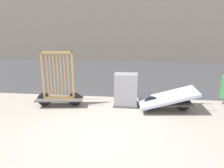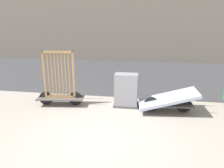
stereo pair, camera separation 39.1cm
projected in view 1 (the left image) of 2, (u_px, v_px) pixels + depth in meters
name	position (u px, v px, depth m)	size (l,w,h in m)	color
ground_plane	(103.00, 140.00, 5.61)	(60.00, 60.00, 0.00)	gray
road_strip	(122.00, 74.00, 12.55)	(56.00, 8.02, 0.01)	#38383A
bike_cart_with_bedframe	(59.00, 88.00, 7.62)	(2.36, 0.77, 1.95)	#4C4742
bike_cart_with_mattress	(168.00, 99.00, 7.31)	(2.49, 1.12, 0.77)	#4C4742
utility_cabinet	(126.00, 91.00, 7.67)	(0.85, 0.51, 1.18)	#4C4C4C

